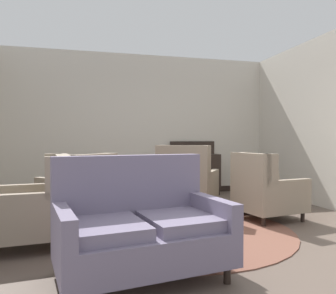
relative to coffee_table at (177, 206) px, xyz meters
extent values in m
plane|color=brown|center=(0.10, -0.14, -0.36)|extent=(9.21, 9.21, 0.00)
cube|color=silver|center=(0.10, 3.15, 1.13)|extent=(5.83, 0.08, 2.97)
cube|color=silver|center=(2.93, 0.85, 1.13)|extent=(0.08, 4.60, 2.97)
cube|color=black|center=(0.10, 3.10, -0.30)|extent=(5.67, 0.03, 0.12)
cylinder|color=brown|center=(0.10, 0.16, -0.35)|extent=(2.85, 2.85, 0.01)
cylinder|color=black|center=(0.00, 0.00, 0.07)|extent=(0.84, 0.84, 0.04)
cylinder|color=black|center=(0.00, 0.00, -0.13)|extent=(0.10, 0.10, 0.37)
cube|color=black|center=(0.22, -0.02, -0.32)|extent=(0.28, 0.09, 0.07)
cube|color=black|center=(-0.12, 0.19, -0.32)|extent=(0.20, 0.27, 0.07)
cube|color=black|center=(-0.09, -0.20, -0.32)|extent=(0.17, 0.28, 0.07)
cylinder|color=brown|center=(0.02, -0.02, 0.10)|extent=(0.10, 0.10, 0.02)
ellipsoid|color=brown|center=(0.02, -0.02, 0.22)|extent=(0.17, 0.17, 0.22)
cylinder|color=brown|center=(0.02, -0.02, 0.37)|extent=(0.08, 0.08, 0.07)
torus|color=brown|center=(0.02, -0.02, 0.40)|extent=(0.14, 0.14, 0.02)
cube|color=slate|center=(-0.63, -1.18, -0.08)|extent=(1.51, 1.06, 0.28)
cube|color=slate|center=(-0.68, -0.82, 0.36)|extent=(1.40, 0.36, 0.60)
cube|color=slate|center=(-0.92, -1.26, 0.11)|extent=(0.65, 0.73, 0.10)
cube|color=slate|center=(-0.32, -1.17, 0.11)|extent=(0.65, 0.73, 0.10)
cube|color=slate|center=(-1.25, -1.33, 0.17)|extent=(0.23, 0.76, 0.23)
cube|color=slate|center=(0.02, -1.12, 0.17)|extent=(0.23, 0.76, 0.23)
cylinder|color=black|center=(0.02, -1.42, -0.29)|extent=(0.06, 0.06, 0.14)
cylinder|color=black|center=(-1.27, -0.93, -0.29)|extent=(0.06, 0.06, 0.14)
cylinder|color=black|center=(-0.09, -0.74, -0.29)|extent=(0.06, 0.06, 0.14)
cube|color=gray|center=(1.53, 0.42, -0.08)|extent=(0.97, 0.87, 0.28)
cube|color=gray|center=(1.17, 0.36, 0.34)|extent=(0.26, 0.75, 0.56)
cube|color=gray|center=(1.32, 0.06, 0.41)|extent=(0.21, 0.13, 0.43)
cube|color=gray|center=(1.21, 0.69, 0.41)|extent=(0.21, 0.13, 0.43)
cube|color=gray|center=(1.63, 0.12, 0.16)|extent=(0.76, 0.22, 0.20)
cube|color=gray|center=(1.53, 0.74, 0.16)|extent=(0.76, 0.22, 0.20)
cylinder|color=black|center=(1.92, 0.20, -0.29)|extent=(0.06, 0.06, 0.14)
cylinder|color=black|center=(1.82, 0.77, -0.29)|extent=(0.06, 0.06, 0.14)
cylinder|color=black|center=(1.23, 0.08, -0.29)|extent=(0.06, 0.06, 0.14)
cylinder|color=black|center=(1.14, 0.65, -0.29)|extent=(0.06, 0.06, 0.14)
cube|color=gray|center=(-1.67, -0.01, -0.07)|extent=(0.93, 0.93, 0.29)
cube|color=gray|center=(-1.32, 0.02, 0.35)|extent=(0.23, 0.85, 0.56)
cube|color=gray|center=(-1.45, 0.38, 0.42)|extent=(0.21, 0.12, 0.43)
cube|color=gray|center=(-1.38, -0.36, 0.42)|extent=(0.21, 0.12, 0.43)
cube|color=gray|center=(-1.76, 0.35, 0.18)|extent=(0.75, 0.18, 0.20)
cube|color=gray|center=(-1.69, -0.39, 0.18)|extent=(0.75, 0.18, 0.20)
cylinder|color=black|center=(-1.37, 0.36, -0.29)|extent=(0.06, 0.06, 0.14)
cylinder|color=black|center=(-1.30, -0.32, -0.29)|extent=(0.06, 0.06, 0.14)
cube|color=gray|center=(0.54, 1.19, -0.07)|extent=(1.17, 1.19, 0.31)
cube|color=gray|center=(0.34, 0.88, 0.41)|extent=(0.75, 0.57, 0.64)
cube|color=gray|center=(0.68, 0.76, 0.48)|extent=(0.19, 0.22, 0.48)
cube|color=gray|center=(0.09, 1.15, 0.48)|extent=(0.19, 0.22, 0.48)
cube|color=gray|center=(0.87, 1.04, 0.20)|extent=(0.52, 0.71, 0.23)
cube|color=gray|center=(0.28, 1.43, 0.20)|extent=(0.52, 0.71, 0.23)
cylinder|color=black|center=(1.02, 1.32, -0.29)|extent=(0.06, 0.06, 0.14)
cylinder|color=black|center=(0.48, 1.68, -0.29)|extent=(0.06, 0.06, 0.14)
cylinder|color=black|center=(0.61, 0.71, -0.29)|extent=(0.06, 0.06, 0.14)
cylinder|color=black|center=(0.07, 1.07, -0.29)|extent=(0.06, 0.06, 0.14)
cube|color=gray|center=(-1.18, 0.97, -0.06)|extent=(1.14, 1.14, 0.31)
cube|color=gray|center=(-0.95, 0.72, 0.35)|extent=(0.67, 0.65, 0.53)
cube|color=gray|center=(-0.76, 1.03, 0.41)|extent=(0.21, 0.21, 0.40)
cube|color=gray|center=(-1.26, 0.55, 0.41)|extent=(0.21, 0.21, 0.40)
cube|color=gray|center=(-0.96, 1.25, 0.19)|extent=(0.57, 0.58, 0.20)
cube|color=gray|center=(-1.47, 0.76, 0.19)|extent=(0.57, 0.58, 0.20)
cylinder|color=black|center=(-1.18, 1.42, -0.29)|extent=(0.06, 0.06, 0.14)
cylinder|color=black|center=(-1.64, 0.98, -0.29)|extent=(0.06, 0.06, 0.14)
cylinder|color=black|center=(-0.72, 0.95, -0.29)|extent=(0.06, 0.06, 0.14)
cylinder|color=black|center=(-1.18, 0.51, -0.29)|extent=(0.06, 0.06, 0.14)
cylinder|color=black|center=(1.46, 0.85, 0.28)|extent=(0.52, 0.52, 0.03)
cylinder|color=black|center=(1.46, 0.85, -0.04)|extent=(0.07, 0.07, 0.63)
cylinder|color=black|center=(1.46, 0.85, -0.34)|extent=(0.34, 0.34, 0.04)
cube|color=black|center=(1.23, 2.85, 0.12)|extent=(1.01, 0.42, 0.76)
cube|color=black|center=(1.23, 3.04, 0.64)|extent=(1.01, 0.04, 0.27)
cube|color=black|center=(0.77, 2.69, -0.31)|extent=(0.06, 0.06, 0.10)
cube|color=black|center=(1.68, 2.69, -0.31)|extent=(0.06, 0.06, 0.10)
cube|color=black|center=(0.77, 3.01, -0.31)|extent=(0.06, 0.06, 0.10)
cube|color=black|center=(1.68, 3.01, -0.31)|extent=(0.06, 0.06, 0.10)
camera|label=1|loc=(-1.12, -3.90, 0.80)|focal=35.75mm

